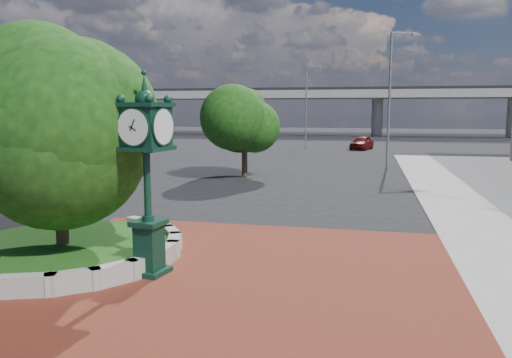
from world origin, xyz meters
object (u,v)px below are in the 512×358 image
object	(u,v)px
post_clock	(147,167)
street_lamp_far	(308,102)
parked_car	(362,143)
street_lamp_near	(393,89)

from	to	relation	value
post_clock	street_lamp_far	bearing A→B (deg)	91.23
post_clock	parked_car	world-z (taller)	post_clock
street_lamp_near	street_lamp_far	distance (m)	18.21
post_clock	street_lamp_near	xyz separation A→B (m)	(7.11, 26.14, 2.86)
parked_car	street_lamp_far	bearing A→B (deg)	-166.89
parked_car	street_lamp_far	xyz separation A→B (m)	(-5.79, 0.29, 4.32)
post_clock	street_lamp_far	distance (m)	42.54
post_clock	parked_car	bearing A→B (deg)	83.40
post_clock	street_lamp_near	size ratio (longest dim) A/B	0.53
post_clock	parked_car	xyz separation A→B (m)	(4.88, 42.18, -2.11)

